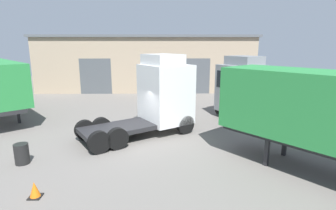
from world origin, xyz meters
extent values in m
plane|color=slate|center=(0.00, 0.00, 0.00)|extent=(60.00, 60.00, 0.00)
cube|color=tan|center=(0.00, 17.61, 2.84)|extent=(22.90, 7.23, 5.69)
cube|color=#565B60|center=(0.00, 17.61, 5.81)|extent=(23.40, 7.73, 0.25)
cube|color=#4C5156|center=(-5.04, 14.03, 1.80)|extent=(3.20, 0.08, 3.60)
cube|color=#4C5156|center=(5.04, 14.03, 1.80)|extent=(3.20, 0.08, 3.60)
cube|color=silver|center=(2.01, 2.00, 2.19)|extent=(3.37, 3.40, 3.32)
cube|color=silver|center=(1.84, 1.89, 4.13)|extent=(2.55, 2.68, 0.60)
cube|color=black|center=(2.99, 2.63, 2.86)|extent=(1.21, 1.81, 1.19)
cube|color=#232326|center=(-0.56, 0.34, 0.65)|extent=(4.20, 3.69, 0.24)
cylinder|color=#B2B2B7|center=(-0.60, 1.51, 0.48)|extent=(1.23, 1.07, 0.56)
cylinder|color=black|center=(1.91, 3.25, 0.53)|extent=(1.06, 0.83, 1.07)
cylinder|color=black|center=(3.11, 1.40, 0.53)|extent=(1.06, 0.83, 1.07)
cylinder|color=black|center=(-1.54, 1.02, 0.53)|extent=(1.06, 0.83, 1.07)
cylinder|color=black|center=(-0.35, -0.83, 0.53)|extent=(1.06, 0.83, 1.07)
cylinder|color=black|center=(-2.30, 0.53, 0.53)|extent=(1.06, 0.83, 1.07)
cylinder|color=black|center=(-1.10, -1.32, 0.53)|extent=(1.06, 0.83, 1.07)
cube|color=#232326|center=(6.15, -2.71, 0.56)|extent=(0.23, 0.23, 1.11)
cube|color=#232326|center=(7.38, -1.68, 0.56)|extent=(0.23, 0.23, 1.11)
cube|color=#232326|center=(-7.44, 3.61, 0.56)|extent=(0.23, 0.23, 1.11)
cylinder|color=black|center=(-10.76, 7.92, 0.47)|extent=(0.84, 0.90, 0.93)
cylinder|color=black|center=(-11.41, 8.68, 0.47)|extent=(0.84, 0.90, 0.93)
cube|color=gray|center=(7.09, 4.64, 2.06)|extent=(3.32, 3.36, 3.15)
cube|color=gray|center=(7.26, 4.74, 3.92)|extent=(2.50, 2.65, 0.60)
cube|color=black|center=(6.07, 4.07, 2.69)|extent=(1.10, 1.87, 1.13)
cube|color=#232326|center=(9.87, 6.22, 0.61)|extent=(4.46, 3.71, 0.24)
cylinder|color=#B2B2B7|center=(9.84, 5.05, 0.44)|extent=(1.23, 1.03, 0.56)
cylinder|color=black|center=(7.11, 3.39, 0.49)|extent=(1.00, 0.74, 0.98)
cylinder|color=black|center=(6.02, 5.31, 0.49)|extent=(1.00, 0.74, 0.98)
cylinder|color=black|center=(10.94, 5.55, 0.49)|extent=(1.00, 0.74, 0.98)
cylinder|color=black|center=(9.85, 7.47, 0.49)|extent=(1.00, 0.74, 0.98)
cylinder|color=black|center=(11.72, 6.00, 0.49)|extent=(1.00, 0.74, 0.98)
cylinder|color=black|center=(10.64, 7.91, 0.49)|extent=(1.00, 0.74, 0.98)
cylinder|color=black|center=(-4.12, -2.35, 0.44)|extent=(0.58, 0.58, 0.88)
cube|color=black|center=(-2.38, -4.92, 0.02)|extent=(0.40, 0.40, 0.04)
cone|color=orange|center=(-2.38, -4.92, 0.28)|extent=(0.36, 0.36, 0.55)
camera|label=1|loc=(1.88, -12.77, 4.93)|focal=28.00mm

